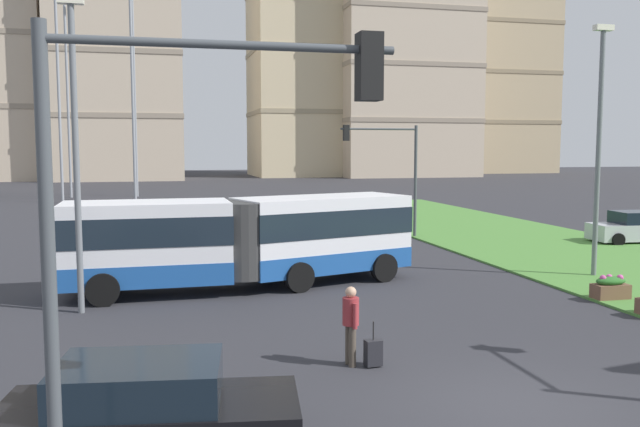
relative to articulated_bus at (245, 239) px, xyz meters
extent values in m
plane|color=#2D2D33|center=(3.47, -11.54, -1.65)|extent=(260.00, 260.00, 0.00)
cube|color=white|center=(2.78, 0.46, 0.07)|extent=(6.47, 4.14, 2.55)
cube|color=#1E519E|center=(2.78, 0.46, -0.85)|extent=(6.49, 4.16, 0.70)
cube|color=#19232D|center=(2.78, 0.46, 0.50)|extent=(6.52, 4.19, 0.90)
cube|color=white|center=(-3.19, -0.44, 0.07)|extent=(5.22, 2.54, 2.55)
cube|color=#1E519E|center=(-3.19, -0.44, -0.85)|extent=(5.24, 2.56, 0.70)
cube|color=#19232D|center=(-3.19, -0.44, 0.50)|extent=(5.26, 2.58, 0.90)
cylinder|color=#383838|center=(-0.09, -0.41, 0.07)|extent=(2.40, 2.40, 2.45)
cylinder|color=black|center=(4.13, 2.18, -1.15)|extent=(1.04, 0.56, 1.00)
cylinder|color=black|center=(4.86, -0.21, -1.15)|extent=(1.04, 0.56, 1.00)
cylinder|color=black|center=(0.88, 1.19, -1.15)|extent=(1.04, 0.56, 1.00)
cylinder|color=black|center=(1.61, -1.20, -1.15)|extent=(1.04, 0.56, 1.00)
cylinder|color=black|center=(-4.50, 0.80, -1.15)|extent=(1.00, 0.29, 1.00)
cylinder|color=black|center=(-4.48, -1.70, -1.15)|extent=(1.00, 0.29, 1.00)
sphere|color=#F9EFC6|center=(5.40, 2.21, -0.85)|extent=(0.24, 0.24, 0.24)
sphere|color=#F9EFC6|center=(5.93, 0.48, -0.85)|extent=(0.24, 0.24, 0.24)
cube|color=slate|center=(-2.53, 10.56, -1.07)|extent=(4.53, 2.13, 0.80)
cube|color=black|center=(-2.68, 10.57, -0.37)|extent=(2.50, 1.86, 0.60)
cylinder|color=black|center=(-0.96, 11.34, -1.33)|extent=(0.66, 0.27, 0.64)
cylinder|color=black|center=(-1.10, 9.54, -1.33)|extent=(0.66, 0.27, 0.64)
cylinder|color=black|center=(-3.95, 11.57, -1.33)|extent=(0.66, 0.27, 0.64)
cylinder|color=black|center=(-4.09, 9.78, -1.33)|extent=(0.66, 0.27, 0.64)
cube|color=black|center=(-3.03, -12.35, -1.07)|extent=(4.61, 2.39, 0.80)
cube|color=black|center=(-3.18, -12.33, -0.37)|extent=(2.58, 1.99, 0.60)
cylinder|color=black|center=(-1.42, -11.67, -1.33)|extent=(0.66, 0.31, 0.64)
cylinder|color=black|center=(-4.39, -11.25, -1.33)|extent=(0.66, 0.31, 0.64)
cube|color=#B7BABF|center=(20.07, 5.89, -1.07)|extent=(4.54, 2.19, 0.80)
cube|color=black|center=(20.22, 5.87, -0.37)|extent=(2.52, 1.89, 0.60)
cylinder|color=black|center=(18.50, 5.12, -1.33)|extent=(0.66, 0.28, 0.64)
cylinder|color=black|center=(18.66, 6.92, -1.33)|extent=(0.66, 0.28, 0.64)
cylinder|color=#4C4238|center=(1.14, -8.57, -1.20)|extent=(0.16, 0.16, 0.90)
cylinder|color=#4C4238|center=(1.16, -8.77, -1.20)|extent=(0.16, 0.16, 0.90)
cylinder|color=maroon|center=(1.15, -8.67, -0.45)|extent=(0.36, 0.36, 0.60)
sphere|color=tan|center=(1.15, -8.67, -0.03)|extent=(0.24, 0.24, 0.24)
cylinder|color=maroon|center=(1.13, -8.43, -0.50)|extent=(0.10, 0.10, 0.55)
cylinder|color=maroon|center=(1.18, -8.91, -0.50)|extent=(0.10, 0.10, 0.55)
cube|color=#232328|center=(1.60, -8.87, -1.34)|extent=(0.38, 0.28, 0.56)
cylinder|color=black|center=(1.60, -8.87, -0.85)|extent=(0.03, 0.03, 0.40)
cube|color=brown|center=(10.67, -4.67, -1.35)|extent=(1.10, 0.56, 0.44)
ellipsoid|color=#2D6B28|center=(10.67, -4.67, -1.03)|extent=(0.99, 0.50, 0.28)
sphere|color=#D14C99|center=(10.39, -4.67, -0.93)|extent=(0.20, 0.20, 0.20)
sphere|color=#D14C99|center=(10.67, -4.59, -0.93)|extent=(0.20, 0.20, 0.20)
sphere|color=#D14C99|center=(10.95, -4.73, -0.93)|extent=(0.20, 0.20, 0.20)
cylinder|color=#474C51|center=(-4.03, -14.54, 1.38)|extent=(0.16, 0.16, 6.08)
cylinder|color=#474C51|center=(-2.05, -14.54, 4.22)|extent=(3.96, 0.10, 0.10)
cube|color=black|center=(-0.37, -14.54, 4.02)|extent=(0.28, 0.28, 0.80)
sphere|color=red|center=(-0.37, -14.54, 4.27)|extent=(0.16, 0.16, 0.16)
sphere|color=yellow|center=(-0.37, -14.54, 4.01)|extent=(0.16, 0.16, 0.16)
sphere|color=green|center=(-0.37, -14.54, 3.75)|extent=(0.16, 0.16, 0.16)
cylinder|color=#474C51|center=(10.27, 10.46, 1.27)|extent=(0.16, 0.16, 5.85)
cylinder|color=#474C51|center=(8.24, 10.46, 3.99)|extent=(4.06, 0.10, 0.10)
cube|color=black|center=(6.51, 10.46, 3.79)|extent=(0.28, 0.28, 0.80)
sphere|color=red|center=(6.51, 10.46, 4.04)|extent=(0.16, 0.16, 0.16)
sphere|color=yellow|center=(6.51, 10.46, 3.78)|extent=(0.16, 0.16, 0.16)
sphere|color=green|center=(6.51, 10.46, 3.52)|extent=(0.16, 0.16, 0.16)
cylinder|color=slate|center=(-5.03, -2.36, 2.66)|extent=(0.18, 0.18, 8.63)
cube|color=white|center=(-5.03, -2.36, 7.08)|extent=(0.70, 0.28, 0.20)
cylinder|color=slate|center=(12.57, -1.23, 2.75)|extent=(0.18, 0.18, 8.81)
cube|color=white|center=(12.57, -1.23, 7.26)|extent=(0.70, 0.28, 0.20)
cube|color=#C6B299|center=(-8.04, 80.54, 20.09)|extent=(18.16, 14.27, 43.49)
cube|color=gray|center=(-8.04, 80.54, 7.40)|extent=(18.36, 14.47, 0.70)
cube|color=gray|center=(-8.04, 80.54, 16.09)|extent=(18.36, 14.47, 0.70)
cube|color=beige|center=(22.93, 87.23, 18.13)|extent=(20.32, 16.57, 39.57)
cube|color=#9C8D6E|center=(22.93, 87.23, 8.59)|extent=(20.52, 16.77, 0.70)
cube|color=#9C8D6E|center=(22.93, 87.23, 18.48)|extent=(20.52, 16.77, 0.70)
cube|color=#C6B299|center=(36.48, 81.71, 23.90)|extent=(21.84, 14.60, 51.10)
cube|color=gray|center=(36.48, 81.71, 7.21)|extent=(22.04, 14.80, 0.70)
cube|color=gray|center=(36.48, 81.71, 15.73)|extent=(22.04, 14.80, 0.70)
cube|color=gray|center=(36.48, 81.71, 24.25)|extent=(22.04, 14.80, 0.70)
cube|color=tan|center=(60.39, 95.07, 16.08)|extent=(16.92, 17.33, 35.46)
cube|color=#85765B|center=(60.39, 95.07, 7.56)|extent=(17.12, 17.53, 0.70)
cube|color=#85765B|center=(60.39, 95.07, 16.43)|extent=(17.12, 17.53, 0.70)
cube|color=#85765B|center=(60.39, 95.07, 25.29)|extent=(17.12, 17.53, 0.70)
cylinder|color=gray|center=(-4.66, 44.43, 15.06)|extent=(0.24, 0.24, 33.43)
cylinder|color=gray|center=(-10.66, 44.43, 15.06)|extent=(0.24, 0.24, 33.43)
cylinder|color=gray|center=(-4.66, 38.43, 15.06)|extent=(0.24, 0.24, 33.43)
cylinder|color=gray|center=(-10.66, 38.43, 15.06)|extent=(0.24, 0.24, 33.43)
camera|label=1|loc=(-2.86, -22.28, 3.07)|focal=37.65mm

